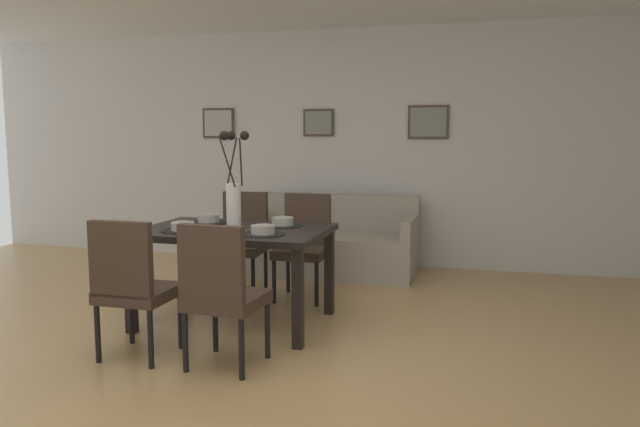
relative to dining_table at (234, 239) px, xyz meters
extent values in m
plane|color=tan|center=(0.26, -0.76, -0.65)|extent=(9.00, 9.00, 0.00)
cube|color=silver|center=(0.26, 2.49, 0.65)|extent=(9.00, 0.10, 2.60)
cube|color=black|center=(0.00, 0.00, 0.06)|extent=(1.40, 0.97, 0.05)
cube|color=black|center=(0.64, 0.43, -0.31)|extent=(0.07, 0.07, 0.69)
cube|color=black|center=(-0.64, 0.43, -0.31)|extent=(0.07, 0.07, 0.69)
cube|color=black|center=(0.64, -0.43, -0.31)|extent=(0.07, 0.07, 0.69)
cube|color=black|center=(-0.64, -0.43, -0.31)|extent=(0.07, 0.07, 0.69)
cube|color=#3D2D23|center=(-0.32, -0.82, -0.23)|extent=(0.44, 0.44, 0.08)
cube|color=#3D2D23|center=(-0.32, -1.01, 0.03)|extent=(0.42, 0.06, 0.48)
cylinder|color=black|center=(-0.13, -0.63, -0.46)|extent=(0.04, 0.04, 0.38)
cylinder|color=black|center=(-0.51, -0.63, -0.46)|extent=(0.04, 0.04, 0.38)
cylinder|color=black|center=(-0.13, -1.01, -0.46)|extent=(0.04, 0.04, 0.38)
cylinder|color=black|center=(-0.51, -1.01, -0.46)|extent=(0.04, 0.04, 0.38)
cube|color=#3D2D23|center=(-0.31, 0.82, -0.23)|extent=(0.47, 0.47, 0.08)
cube|color=#3D2D23|center=(-0.32, 1.01, 0.03)|extent=(0.42, 0.08, 0.48)
cylinder|color=black|center=(-0.49, 0.62, -0.46)|extent=(0.04, 0.04, 0.38)
cylinder|color=black|center=(-0.11, 0.64, -0.46)|extent=(0.04, 0.04, 0.38)
cylinder|color=black|center=(-0.51, 1.00, -0.46)|extent=(0.04, 0.04, 0.38)
cylinder|color=black|center=(-0.13, 1.02, -0.46)|extent=(0.04, 0.04, 0.38)
cube|color=#3D2D23|center=(0.30, -0.83, -0.23)|extent=(0.47, 0.47, 0.08)
cube|color=#3D2D23|center=(0.29, -1.02, 0.03)|extent=(0.42, 0.09, 0.48)
cylinder|color=black|center=(0.50, -0.65, -0.46)|extent=(0.04, 0.04, 0.38)
cylinder|color=black|center=(0.12, -0.63, -0.46)|extent=(0.04, 0.04, 0.38)
cylinder|color=black|center=(0.48, -1.03, -0.46)|extent=(0.04, 0.04, 0.38)
cylinder|color=black|center=(0.10, -1.01, -0.46)|extent=(0.04, 0.04, 0.38)
cube|color=#3D2D23|center=(0.29, 0.79, -0.23)|extent=(0.44, 0.44, 0.08)
cube|color=#3D2D23|center=(0.29, 0.98, 0.03)|extent=(0.42, 0.06, 0.48)
cylinder|color=black|center=(0.10, 0.60, -0.46)|extent=(0.04, 0.04, 0.38)
cylinder|color=black|center=(0.48, 0.60, -0.46)|extent=(0.04, 0.04, 0.38)
cylinder|color=black|center=(0.10, 0.98, -0.46)|extent=(0.04, 0.04, 0.38)
cylinder|color=black|center=(0.48, 0.98, -0.46)|extent=(0.04, 0.04, 0.38)
cylinder|color=white|center=(0.00, 0.00, 0.26)|extent=(0.11, 0.11, 0.34)
cylinder|color=black|center=(0.06, 0.02, 0.59)|extent=(0.05, 0.12, 0.37)
sphere|color=black|center=(0.09, 0.03, 0.79)|extent=(0.07, 0.07, 0.07)
cylinder|color=black|center=(-0.03, 0.05, 0.59)|extent=(0.08, 0.05, 0.38)
sphere|color=black|center=(-0.05, 0.08, 0.79)|extent=(0.07, 0.07, 0.07)
cylinder|color=black|center=(-0.02, -0.06, 0.59)|extent=(0.15, 0.06, 0.36)
sphere|color=black|center=(-0.03, -0.09, 0.79)|extent=(0.07, 0.07, 0.07)
cylinder|color=black|center=(-0.32, -0.22, 0.09)|extent=(0.32, 0.32, 0.01)
cylinder|color=#B2ADA3|center=(-0.32, -0.22, 0.12)|extent=(0.17, 0.17, 0.06)
cylinder|color=gray|center=(-0.32, -0.22, 0.14)|extent=(0.13, 0.13, 0.04)
cylinder|color=black|center=(-0.32, 0.22, 0.09)|extent=(0.32, 0.32, 0.01)
cylinder|color=#B2ADA3|center=(-0.32, 0.22, 0.12)|extent=(0.17, 0.17, 0.06)
cylinder|color=gray|center=(-0.32, 0.22, 0.14)|extent=(0.13, 0.13, 0.04)
cylinder|color=black|center=(0.32, -0.22, 0.09)|extent=(0.32, 0.32, 0.01)
cylinder|color=#B2ADA3|center=(0.32, -0.22, 0.12)|extent=(0.17, 0.17, 0.06)
cylinder|color=gray|center=(0.32, -0.22, 0.14)|extent=(0.13, 0.13, 0.04)
cylinder|color=black|center=(0.32, 0.22, 0.09)|extent=(0.32, 0.32, 0.01)
cylinder|color=#B2ADA3|center=(0.32, 0.22, 0.12)|extent=(0.17, 0.17, 0.06)
cylinder|color=gray|center=(0.32, 0.22, 0.14)|extent=(0.13, 0.13, 0.04)
cube|color=#A89E8E|center=(0.27, 1.87, -0.44)|extent=(1.78, 0.84, 0.42)
cube|color=#A89E8E|center=(0.27, 2.21, -0.04)|extent=(1.78, 0.16, 0.38)
cube|color=#A89E8E|center=(1.11, 1.87, -0.13)|extent=(0.10, 0.84, 0.20)
cube|color=#A89E8E|center=(-0.56, 1.87, -0.13)|extent=(0.10, 0.84, 0.20)
cube|color=#473828|center=(-1.22, 2.42, 0.92)|extent=(0.39, 0.02, 0.35)
cube|color=#B2B2AD|center=(-1.22, 2.41, 0.92)|extent=(0.34, 0.01, 0.30)
cube|color=#473828|center=(0.00, 2.42, 0.92)|extent=(0.35, 0.02, 0.30)
cube|color=gray|center=(0.00, 2.41, 0.92)|extent=(0.30, 0.01, 0.25)
cube|color=#473828|center=(1.22, 2.42, 0.92)|extent=(0.43, 0.02, 0.36)
cube|color=gray|center=(1.22, 2.41, 0.92)|extent=(0.38, 0.01, 0.31)
camera|label=1|loc=(1.85, -4.30, 0.80)|focal=34.63mm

